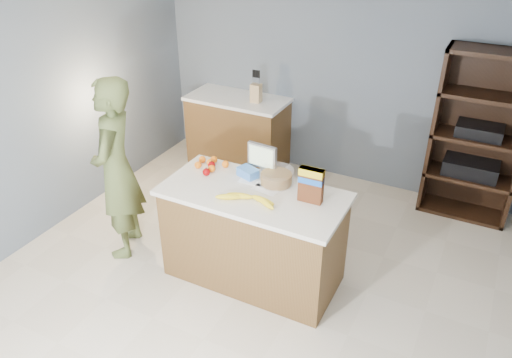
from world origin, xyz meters
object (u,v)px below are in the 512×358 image
at_px(counter_peninsula, 253,239).
at_px(shelving_unit, 478,139).
at_px(cereal_box, 311,183).
at_px(tv, 262,157).
at_px(person, 117,170).

height_order(counter_peninsula, shelving_unit, shelving_unit).
xyz_separation_m(counter_peninsula, cereal_box, (0.47, 0.08, 0.66)).
distance_m(tv, cereal_box, 0.60).
xyz_separation_m(counter_peninsula, tv, (-0.08, 0.32, 0.64)).
relative_size(person, tv, 6.19).
distance_m(counter_peninsula, cereal_box, 0.81).
xyz_separation_m(person, cereal_box, (1.79, 0.26, 0.20)).
bearing_deg(cereal_box, tv, 156.58).
bearing_deg(person, cereal_box, 73.82).
height_order(shelving_unit, tv, shelving_unit).
distance_m(shelving_unit, cereal_box, 2.25).
height_order(counter_peninsula, person, person).
bearing_deg(counter_peninsula, tv, 103.75).
relative_size(counter_peninsula, cereal_box, 5.25).
xyz_separation_m(tv, cereal_box, (0.55, -0.24, 0.01)).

